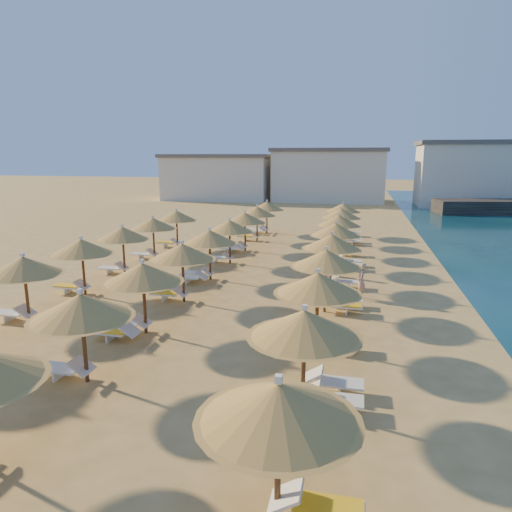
% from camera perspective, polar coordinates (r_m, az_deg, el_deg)
% --- Properties ---
extents(ground, '(220.00, 220.00, 0.00)m').
position_cam_1_polar(ground, '(19.85, -2.67, -6.10)').
color(ground, tan).
rests_on(ground, ground).
extents(hotel_blocks, '(50.41, 11.40, 8.10)m').
position_cam_1_polar(hotel_blocks, '(63.91, 11.11, 9.89)').
color(hotel_blocks, beige).
rests_on(hotel_blocks, ground).
extents(parasol_row_east, '(2.91, 36.57, 2.75)m').
position_cam_1_polar(parasol_row_east, '(20.40, 9.13, 0.71)').
color(parasol_row_east, brown).
rests_on(parasol_row_east, ground).
extents(parasol_row_west, '(2.91, 36.57, 2.75)m').
position_cam_1_polar(parasol_row_west, '(21.64, -7.38, 1.43)').
color(parasol_row_west, brown).
rests_on(parasol_row_west, ground).
extents(parasol_row_inland, '(2.91, 21.61, 2.75)m').
position_cam_1_polar(parasol_row_inland, '(23.73, -18.51, 1.86)').
color(parasol_row_inland, brown).
rests_on(parasol_row_inland, ground).
extents(loungers, '(14.09, 34.30, 0.66)m').
position_cam_1_polar(loungers, '(21.51, -3.44, -3.68)').
color(loungers, white).
rests_on(loungers, ground).
extents(beachgoer_b, '(0.79, 0.91, 1.58)m').
position_cam_1_polar(beachgoer_b, '(24.70, 8.02, -0.59)').
color(beachgoer_b, tan).
rests_on(beachgoer_b, ground).
extents(beachgoer_a, '(0.44, 0.63, 1.65)m').
position_cam_1_polar(beachgoer_a, '(20.88, 12.99, -3.10)').
color(beachgoer_a, tan).
rests_on(beachgoer_a, ground).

